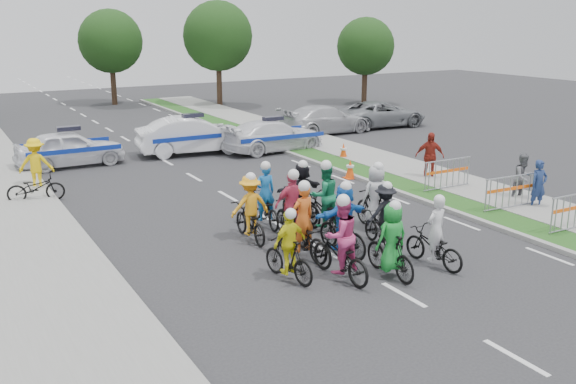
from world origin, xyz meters
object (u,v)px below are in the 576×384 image
police_car_2 (273,136)px  civilian_suv (381,114)px  rider_9 (292,214)px  barrier_0 (575,213)px  rider_6 (302,232)px  rider_8 (324,205)px  police_car_0 (70,148)px  rider_10 (250,214)px  barrier_1 (510,194)px  rider_0 (434,242)px  rider_3 (289,252)px  rider_4 (384,222)px  marshal_hiviz (36,164)px  parked_bike (36,188)px  spectator_1 (523,177)px  tree_2 (366,46)px  rider_2 (340,248)px  rider_11 (301,197)px  rider_7 (375,204)px  cone_1 (343,151)px  civilian_sedan (326,120)px  cone_0 (350,169)px  tree_1 (218,36)px  rider_12 (265,204)px  police_car_1 (194,135)px  spectator_0 (539,185)px  rider_5 (343,224)px  rider_1 (391,247)px  spectator_2 (430,156)px  tree_4 (110,41)px

police_car_2 → civilian_suv: (8.17, 2.87, 0.00)m
rider_9 → barrier_0: rider_9 is taller
rider_9 → rider_6: bearing=76.0°
rider_8 → police_car_0: rider_8 is taller
rider_10 → barrier_1: 8.13m
rider_0 → rider_3: rider_0 is taller
rider_4 → civilian_suv: size_ratio=0.36×
marshal_hiviz → parked_bike: size_ratio=1.01×
police_car_2 → spectator_1: spectator_1 is taller
police_car_2 → tree_2: (13.13, 11.17, 3.15)m
rider_2 → rider_11: rider_2 is taller
rider_7 → parked_bike: bearing=-40.0°
rider_0 → cone_1: bearing=-120.4°
civilian_sedan → barrier_1: 14.48m
spectator_1 → cone_0: 6.05m
rider_8 → tree_1: 27.17m
spectator_1 → tree_1: 26.45m
rider_10 → barrier_1: (7.98, -1.57, -0.16)m
rider_9 → rider_12: (0.00, 1.55, -0.13)m
police_car_2 → rider_2: bearing=153.3°
rider_9 → marshal_hiviz: (-4.90, 9.00, 0.13)m
police_car_1 → civilian_suv: police_car_1 is taller
spectator_0 → cone_0: spectator_0 is taller
parked_bike → marshal_hiviz: bearing=-0.0°
barrier_0 → rider_5: bearing=164.7°
barrier_0 → tree_1: bearing=85.5°
rider_4 → spectator_1: bearing=-164.0°
rider_1 → rider_10: 4.14m
rider_0 → rider_7: bearing=-104.7°
rider_2 → rider_6: rider_2 is taller
rider_8 → police_car_2: rider_8 is taller
police_car_0 → barrier_0: (10.23, -15.29, -0.15)m
rider_1 → rider_2: rider_2 is taller
spectator_1 → barrier_1: (-1.32, -0.65, -0.21)m
spectator_2 → marshal_hiviz: 13.77m
rider_8 → police_car_1: (0.82, 11.65, 0.04)m
rider_6 → rider_3: bearing=41.2°
rider_12 → rider_6: bearing=86.4°
spectator_0 → rider_10: bearing=177.9°
spectator_0 → cone_0: bearing=123.5°
civilian_sedan → parked_bike: size_ratio=2.79×
parked_bike → tree_4: 24.41m
police_car_0 → rider_12: bearing=-163.9°
spectator_1 → spectator_2: bearing=106.2°
tree_1 → spectator_2: bearing=-94.4°
police_car_1 → tree_2: tree_2 is taller
rider_5 → cone_1: 11.13m
tree_2 → tree_4: bearing=151.9°
rider_11 → spectator_0: size_ratio=1.22×
rider_4 → rider_11: size_ratio=0.95×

